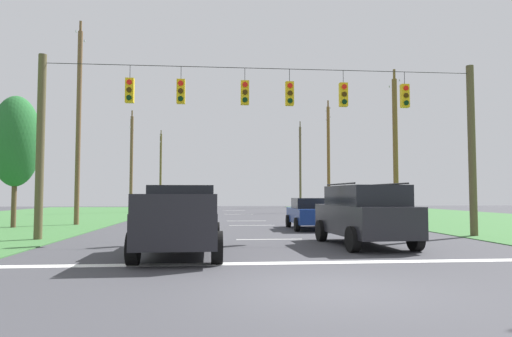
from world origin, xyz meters
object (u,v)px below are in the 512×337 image
object	(u,v)px
overhead_signal_span	(266,133)
pickup_truck	(181,220)
utility_pole_far_right	(329,156)
utility_pole_distant_right	(131,161)
utility_pole_distant_left	(161,168)
suv_black	(364,214)
utility_pole_near_left	(300,165)
distant_car_crossing_white	(185,209)
distant_car_oncoming	(348,208)
tree_roadside_far_right	(16,141)
utility_pole_far_left	(78,124)
utility_pole_mid_right	(395,148)
distant_car_far_parked	(311,213)

from	to	relation	value
overhead_signal_span	pickup_truck	bearing A→B (deg)	-122.80
utility_pole_far_right	utility_pole_distant_right	xyz separation A→B (m)	(-19.06, -0.59, -0.67)
utility_pole_far_right	utility_pole_distant_left	distance (m)	26.07
pickup_truck	utility_pole_distant_right	world-z (taller)	utility_pole_distant_right
pickup_truck	utility_pole_distant_left	xyz separation A→B (m)	(-6.34, 49.57, 4.27)
utility_pole_far_right	overhead_signal_span	bearing A→B (deg)	-109.11
suv_black	utility_pole_near_left	bearing A→B (deg)	81.89
pickup_truck	utility_pole_far_right	world-z (taller)	utility_pole_far_right
overhead_signal_span	distant_car_crossing_white	world-z (taller)	overhead_signal_span
distant_car_oncoming	tree_roadside_far_right	distance (m)	20.17
utility_pole_far_left	utility_pole_distant_left	size ratio (longest dim) A/B	1.10
utility_pole_far_left	distant_car_crossing_white	bearing A→B (deg)	29.34
utility_pole_far_right	tree_roadside_far_right	size ratio (longest dim) A/B	1.64
overhead_signal_span	utility_pole_far_left	distance (m)	12.95
utility_pole_mid_right	utility_pole_near_left	bearing A→B (deg)	89.64
utility_pole_near_left	utility_pole_far_left	world-z (taller)	utility_pole_near_left
utility_pole_mid_right	utility_pole_distant_left	world-z (taller)	utility_pole_distant_left
utility_pole_distant_right	utility_pole_distant_left	world-z (taller)	utility_pole_distant_left
suv_black	utility_pole_distant_left	size ratio (longest dim) A/B	0.47
overhead_signal_span	distant_car_crossing_white	bearing A→B (deg)	108.17
pickup_truck	distant_car_far_parked	xyz separation A→B (m)	(5.66, 9.03, -0.18)
pickup_truck	utility_pole_distant_right	distance (m)	31.65
pickup_truck	distant_car_crossing_white	distance (m)	16.37
utility_pole_distant_left	utility_pole_far_right	bearing A→B (deg)	-44.67
utility_pole_distant_right	suv_black	bearing A→B (deg)	-66.28
suv_black	distant_car_oncoming	world-z (taller)	suv_black
distant_car_oncoming	pickup_truck	bearing A→B (deg)	-120.32
distant_car_oncoming	utility_pole_near_left	distance (m)	31.43
distant_car_far_parked	tree_roadside_far_right	bearing A→B (deg)	172.05
utility_pole_far_left	tree_roadside_far_right	size ratio (longest dim) A/B	1.71
utility_pole_far_right	utility_pole_distant_right	bearing A→B (deg)	-178.23
utility_pole_near_left	pickup_truck	bearing A→B (deg)	-104.63
utility_pole_mid_right	utility_pole_far_left	bearing A→B (deg)	-175.75
distant_car_crossing_white	tree_roadside_far_right	distance (m)	10.44
overhead_signal_span	tree_roadside_far_right	xyz separation A→B (m)	(-12.14, 6.52, 0.30)
overhead_signal_span	suv_black	bearing A→B (deg)	-45.09
suv_black	utility_pole_far_left	xyz separation A→B (m)	(-12.56, 11.47, 4.60)
overhead_signal_span	utility_pole_distant_right	size ratio (longest dim) A/B	1.79
tree_roadside_far_right	utility_pole_far_left	bearing A→B (deg)	38.62
utility_pole_far_left	overhead_signal_span	bearing A→B (deg)	-41.53
distant_car_oncoming	utility_pole_far_right	bearing A→B (deg)	80.68
overhead_signal_span	distant_car_far_parked	xyz separation A→B (m)	(2.71, 4.45, -3.32)
utility_pole_far_right	utility_pole_far_left	distance (m)	26.17
overhead_signal_span	distant_car_oncoming	distance (m)	14.40
overhead_signal_span	tree_roadside_far_right	world-z (taller)	overhead_signal_span
utility_pole_far_left	utility_pole_distant_left	world-z (taller)	utility_pole_far_left
pickup_truck	utility_pole_mid_right	distance (m)	19.34
utility_pole_far_left	utility_pole_near_left	bearing A→B (deg)	61.06
suv_black	tree_roadside_far_right	size ratio (longest dim) A/B	0.73
tree_roadside_far_right	distant_car_far_parked	bearing A→B (deg)	-7.95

